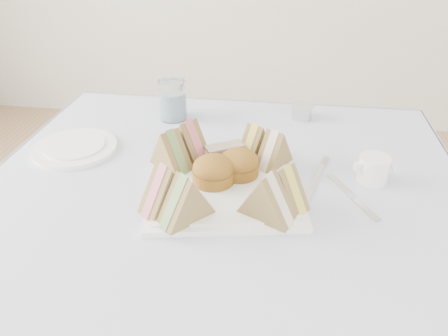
# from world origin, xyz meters

# --- Properties ---
(table) EXTENTS (0.90, 0.90, 0.74)m
(table) POSITION_xyz_m (0.00, 0.00, 0.37)
(table) COLOR brown
(table) RESTS_ON floor
(tablecloth) EXTENTS (1.02, 1.02, 0.01)m
(tablecloth) POSITION_xyz_m (0.00, 0.00, 0.74)
(tablecloth) COLOR silver
(tablecloth) RESTS_ON table
(serving_plate) EXTENTS (0.35, 0.35, 0.01)m
(serving_plate) POSITION_xyz_m (0.01, 0.03, 0.75)
(serving_plate) COLOR white
(serving_plate) RESTS_ON tablecloth
(sandwich_fl_a) EXTENTS (0.10, 0.11, 0.09)m
(sandwich_fl_a) POSITION_xyz_m (-0.09, -0.06, 0.80)
(sandwich_fl_a) COLOR olive
(sandwich_fl_a) RESTS_ON serving_plate
(sandwich_fl_b) EXTENTS (0.11, 0.11, 0.09)m
(sandwich_fl_b) POSITION_xyz_m (-0.05, -0.09, 0.80)
(sandwich_fl_b) COLOR olive
(sandwich_fl_b) RESTS_ON serving_plate
(sandwich_fr_a) EXTENTS (0.10, 0.09, 0.08)m
(sandwich_fr_a) POSITION_xyz_m (0.13, -0.02, 0.80)
(sandwich_fr_a) COLOR olive
(sandwich_fr_a) RESTS_ON serving_plate
(sandwich_fr_b) EXTENTS (0.12, 0.09, 0.09)m
(sandwich_fr_b) POSITION_xyz_m (0.10, -0.07, 0.80)
(sandwich_fr_b) COLOR olive
(sandwich_fr_b) RESTS_ON serving_plate
(sandwich_bl_a) EXTENTS (0.11, 0.10, 0.09)m
(sandwich_bl_a) POSITION_xyz_m (-0.12, 0.08, 0.80)
(sandwich_bl_a) COLOR olive
(sandwich_bl_a) RESTS_ON serving_plate
(sandwich_bl_b) EXTENTS (0.11, 0.10, 0.09)m
(sandwich_bl_b) POSITION_xyz_m (-0.09, 0.13, 0.80)
(sandwich_bl_b) COLOR olive
(sandwich_bl_b) RESTS_ON serving_plate
(sandwich_br_a) EXTENTS (0.09, 0.10, 0.08)m
(sandwich_br_a) POSITION_xyz_m (0.10, 0.12, 0.80)
(sandwich_br_a) COLOR olive
(sandwich_br_a) RESTS_ON serving_plate
(sandwich_br_b) EXTENTS (0.08, 0.10, 0.08)m
(sandwich_br_b) POSITION_xyz_m (0.06, 0.15, 0.80)
(sandwich_br_b) COLOR olive
(sandwich_br_b) RESTS_ON serving_plate
(scone_left) EXTENTS (0.09, 0.09, 0.06)m
(scone_left) POSITION_xyz_m (-0.02, 0.03, 0.79)
(scone_left) COLOR brown
(scone_left) RESTS_ON serving_plate
(scone_right) EXTENTS (0.11, 0.11, 0.06)m
(scone_right) POSITION_xyz_m (0.03, 0.07, 0.79)
(scone_right) COLOR brown
(scone_right) RESTS_ON serving_plate
(pastry_slice) EXTENTS (0.09, 0.07, 0.04)m
(pastry_slice) POSITION_xyz_m (-0.01, 0.12, 0.78)
(pastry_slice) COLOR beige
(pastry_slice) RESTS_ON serving_plate
(side_plate) EXTENTS (0.25, 0.25, 0.01)m
(side_plate) POSITION_xyz_m (-0.37, 0.15, 0.75)
(side_plate) COLOR white
(side_plate) RESTS_ON tablecloth
(water_glass) EXTENTS (0.09, 0.09, 0.11)m
(water_glass) POSITION_xyz_m (-0.18, 0.36, 0.80)
(water_glass) COLOR white
(water_glass) RESTS_ON tablecloth
(tea_strainer) EXTENTS (0.07, 0.07, 0.04)m
(tea_strainer) POSITION_xyz_m (0.17, 0.41, 0.76)
(tea_strainer) COLOR silver
(tea_strainer) RESTS_ON tablecloth
(knife) EXTENTS (0.09, 0.16, 0.00)m
(knife) POSITION_xyz_m (0.26, 0.04, 0.75)
(knife) COLOR silver
(knife) RESTS_ON tablecloth
(fork) EXTENTS (0.06, 0.18, 0.00)m
(fork) POSITION_xyz_m (0.19, 0.07, 0.75)
(fork) COLOR silver
(fork) RESTS_ON tablecloth
(creamer_jug) EXTENTS (0.08, 0.08, 0.06)m
(creamer_jug) POSITION_xyz_m (0.31, 0.10, 0.77)
(creamer_jug) COLOR white
(creamer_jug) RESTS_ON tablecloth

